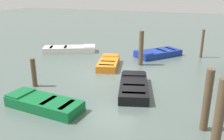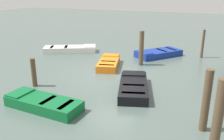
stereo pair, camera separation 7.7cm
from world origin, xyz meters
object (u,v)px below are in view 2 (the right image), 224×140
Objects in this scene: rowboat_blue at (158,53)px; rowboat_orange at (109,63)px; mooring_piling_center at (219,114)px; mooring_piling_near_right at (203,44)px; mooring_piling_far_right at (141,48)px; rowboat_green at (43,103)px; mooring_piling_mid_right at (206,101)px; rowboat_white at (70,49)px; rowboat_black at (133,87)px; mooring_piling_far_left at (34,72)px.

rowboat_orange is at bearing 6.21° from rowboat_blue.
mooring_piling_center is at bearing -150.34° from rowboat_orange.
mooring_piling_far_right is at bearing -44.89° from mooring_piling_near_right.
mooring_piling_near_right is at bearing 145.09° from rowboat_blue.
rowboat_green is 5.80m from mooring_piling_mid_right.
rowboat_white is (1.34, -6.15, -0.00)m from rowboat_blue.
mooring_piling_center is (9.13, 3.77, 0.81)m from rowboat_blue.
rowboat_black is 3.78m from mooring_piling_mid_right.
mooring_piling_mid_right reaches higher than rowboat_white.
rowboat_green is 7.12m from mooring_piling_far_right.
rowboat_blue is 4.06m from rowboat_orange.
mooring_piling_far_left is at bearing 9.60° from rowboat_blue.
rowboat_black is 1.59× the size of mooring_piling_center.
mooring_piling_mid_right is (2.08, 3.05, 0.81)m from rowboat_black.
mooring_piling_near_right is at bearing -175.74° from mooring_piling_mid_right.
rowboat_green is 1.49× the size of mooring_piling_far_right.
mooring_piling_center reaches higher than rowboat_white.
rowboat_blue is 9.91m from mooring_piling_center.
mooring_piling_center is at bearing 78.88° from mooring_piling_far_left.
mooring_piling_mid_right reaches higher than rowboat_orange.
mooring_piling_far_left is at bearing -38.86° from mooring_piling_near_right.
rowboat_green is 2.49m from mooring_piling_far_left.
rowboat_black is 4.10m from mooring_piling_far_right.
mooring_piling_center is (6.74, 4.27, 0.00)m from mooring_piling_far_right.
mooring_piling_center is (2.82, 3.41, 0.81)m from rowboat_black.
mooring_piling_center reaches higher than rowboat_blue.
rowboat_black is 1.76× the size of mooring_piling_near_right.
mooring_piling_mid_right reaches higher than mooring_piling_near_right.
rowboat_blue is at bearing 151.78° from mooring_piling_far_left.
mooring_piling_far_left is at bearing 138.33° from rowboat_orange.
mooring_piling_far_left reaches higher than rowboat_blue.
rowboat_green is at bearing -81.53° from mooring_piling_mid_right.
rowboat_white is at bearing -39.88° from rowboat_blue.
rowboat_white and rowboat_black have the same top height.
mooring_piling_center reaches higher than mooring_piling_mid_right.
rowboat_white is 6.60m from mooring_piling_far_left.
mooring_piling_near_right is (-4.30, 4.85, 0.72)m from rowboat_orange.
rowboat_white is at bearing -128.15° from mooring_piling_center.
mooring_piling_near_right reaches higher than rowboat_black.
mooring_piling_mid_right is at bearing -168.75° from rowboat_green.
mooring_piling_far_right reaches higher than mooring_piling_near_right.
rowboat_black is at bearing -18.27° from mooring_piling_near_right.
mooring_piling_center is at bearing 6.00° from mooring_piling_near_right.
rowboat_green is at bearing 162.17° from rowboat_orange.
mooring_piling_near_right is at bearing -174.00° from mooring_piling_center.
rowboat_green is at bearing -26.32° from mooring_piling_near_right.
mooring_piling_far_right is at bearing -146.93° from mooring_piling_mid_right.
mooring_piling_mid_right is 1.00× the size of mooring_piling_center.
mooring_piling_far_right is (-3.92, -0.86, 0.81)m from rowboat_black.
mooring_piling_far_right is at bearing -147.65° from mooring_piling_center.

